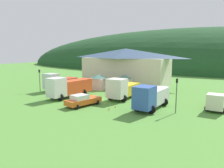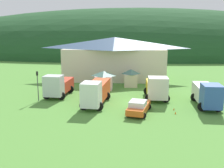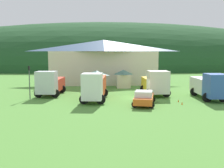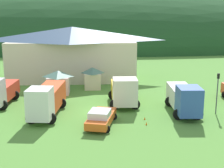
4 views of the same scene
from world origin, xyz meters
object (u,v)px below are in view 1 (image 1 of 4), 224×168
(depot_building, at_px, (126,66))
(heavy_rig_striped, at_px, (122,89))
(play_shed_cream, at_px, (125,82))
(tow_truck_silver, at_px, (59,82))
(traffic_light_east, at_px, (176,92))
(service_pickup_orange, at_px, (82,100))
(heavy_rig_white, at_px, (69,87))
(box_truck_blue, at_px, (151,96))
(traffic_cone_mid_row, at_px, (115,108))
(traffic_light_west, at_px, (40,78))
(play_shed_pink, at_px, (99,82))
(traffic_cone_near_pickup, at_px, (109,110))
(light_truck_cream, at_px, (217,101))

(depot_building, xyz_separation_m, heavy_rig_striped, (6.73, -14.50, -2.50))
(play_shed_cream, distance_m, tow_truck_silver, 13.00)
(tow_truck_silver, relative_size, traffic_light_east, 1.63)
(service_pickup_orange, bearing_deg, heavy_rig_striped, 171.41)
(heavy_rig_striped, height_order, traffic_light_east, traffic_light_east)
(heavy_rig_white, relative_size, heavy_rig_striped, 1.25)
(heavy_rig_white, height_order, heavy_rig_striped, heavy_rig_white)
(tow_truck_silver, bearing_deg, traffic_light_east, 84.01)
(box_truck_blue, distance_m, traffic_light_east, 3.54)
(traffic_cone_mid_row, bearing_deg, traffic_light_west, 170.59)
(play_shed_pink, relative_size, box_truck_blue, 0.40)
(play_shed_cream, distance_m, traffic_light_east, 17.56)
(tow_truck_silver, bearing_deg, traffic_cone_near_pickup, 69.54)
(service_pickup_orange, bearing_deg, play_shed_cream, -163.04)
(heavy_rig_striped, bearing_deg, box_truck_blue, 61.31)
(traffic_light_west, height_order, traffic_light_east, traffic_light_east)
(heavy_rig_striped, distance_m, light_truck_cream, 13.68)
(service_pickup_orange, bearing_deg, traffic_light_east, 117.51)
(tow_truck_silver, distance_m, light_truck_cream, 28.00)
(tow_truck_silver, relative_size, traffic_cone_mid_row, 12.30)
(play_shed_pink, height_order, heavy_rig_striped, heavy_rig_striped)
(depot_building, relative_size, heavy_rig_white, 2.39)
(play_shed_pink, distance_m, heavy_rig_striped, 9.71)
(traffic_light_east, bearing_deg, tow_truck_silver, 169.56)
(traffic_cone_near_pickup, bearing_deg, service_pickup_orange, 179.84)
(depot_building, distance_m, play_shed_cream, 7.69)
(depot_building, height_order, service_pickup_orange, depot_building)
(depot_building, xyz_separation_m, traffic_light_east, (16.19, -18.18, -1.55))
(play_shed_cream, relative_size, traffic_light_west, 0.72)
(play_shed_pink, xyz_separation_m, light_truck_cream, (21.68, -4.89, -0.39))
(heavy_rig_striped, bearing_deg, traffic_light_east, 69.15)
(play_shed_pink, height_order, service_pickup_orange, play_shed_pink)
(service_pickup_orange, bearing_deg, traffic_cone_mid_row, 122.88)
(play_shed_pink, xyz_separation_m, tow_truck_silver, (-6.31, -4.78, 0.06))
(box_truck_blue, bearing_deg, traffic_cone_near_pickup, -50.97)
(play_shed_pink, height_order, traffic_light_east, traffic_light_east)
(heavy_rig_white, distance_m, traffic_light_west, 8.26)
(service_pickup_orange, relative_size, traffic_cone_near_pickup, 8.54)
(heavy_rig_white, xyz_separation_m, light_truck_cream, (21.91, 3.90, -0.60))
(traffic_light_west, relative_size, traffic_light_east, 0.96)
(depot_building, xyz_separation_m, tow_truck_silver, (-7.60, -13.80, -2.56))
(box_truck_blue, bearing_deg, light_truck_cream, 119.83)
(tow_truck_silver, xyz_separation_m, box_truck_blue, (20.39, -4.08, 0.07))
(heavy_rig_striped, relative_size, service_pickup_orange, 1.25)
(heavy_rig_striped, distance_m, traffic_cone_near_pickup, 7.10)
(heavy_rig_striped, height_order, light_truck_cream, heavy_rig_striped)
(depot_building, relative_size, heavy_rig_striped, 2.99)
(light_truck_cream, height_order, traffic_light_east, traffic_light_east)
(heavy_rig_white, relative_size, traffic_cone_mid_row, 15.01)
(heavy_rig_white, bearing_deg, box_truck_blue, 95.48)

